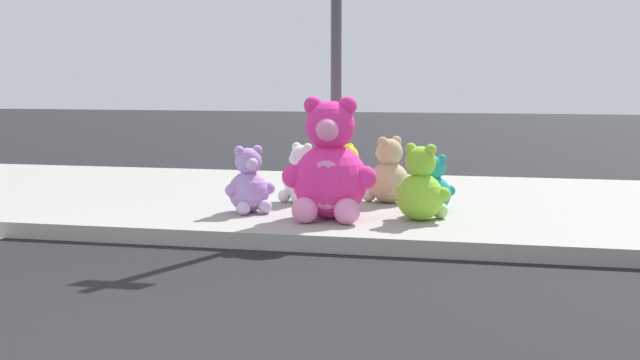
# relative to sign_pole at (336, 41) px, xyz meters

# --- Properties ---
(sidewalk) EXTENTS (28.00, 4.40, 0.15)m
(sidewalk) POSITION_rel_sign_pole_xyz_m (-1.00, 0.80, -1.77)
(sidewalk) COLOR #9E9B93
(sidewalk) RESTS_ON ground_plane
(sign_pole) EXTENTS (0.56, 0.11, 3.20)m
(sign_pole) POSITION_rel_sign_pole_xyz_m (0.00, 0.00, 0.00)
(sign_pole) COLOR #4C4C51
(sign_pole) RESTS_ON sidewalk
(plush_pink_large) EXTENTS (0.90, 0.79, 1.16)m
(plush_pink_large) POSITION_rel_sign_pole_xyz_m (0.05, -0.58, -1.23)
(plush_pink_large) COLOR #F22D93
(plush_pink_large) RESTS_ON sidewalk
(plush_lavender) EXTENTS (0.47, 0.48, 0.67)m
(plush_lavender) POSITION_rel_sign_pole_xyz_m (-0.81, -0.39, -1.43)
(plush_lavender) COLOR #B28CD8
(plush_lavender) RESTS_ON sidewalk
(plush_white) EXTENTS (0.45, 0.46, 0.64)m
(plush_white) POSITION_rel_sign_pole_xyz_m (-0.45, 0.35, -1.44)
(plush_white) COLOR white
(plush_white) RESTS_ON sidewalk
(plush_tan) EXTENTS (0.52, 0.51, 0.72)m
(plush_tan) POSITION_rel_sign_pole_xyz_m (0.47, 0.52, -1.41)
(plush_tan) COLOR tan
(plush_tan) RESTS_ON sidewalk
(plush_teal) EXTENTS (0.44, 0.40, 0.58)m
(plush_teal) POSITION_rel_sign_pole_xyz_m (0.99, 0.10, -1.47)
(plush_teal) COLOR teal
(plush_teal) RESTS_ON sidewalk
(plush_yellow) EXTENTS (0.40, 0.45, 0.58)m
(plush_yellow) POSITION_rel_sign_pole_xyz_m (-0.07, 1.02, -1.46)
(plush_yellow) COLOR yellow
(plush_yellow) RESTS_ON sidewalk
(plush_lime) EXTENTS (0.53, 0.52, 0.73)m
(plush_lime) POSITION_rel_sign_pole_xyz_m (0.91, -0.45, -1.41)
(plush_lime) COLOR #8CD133
(plush_lime) RESTS_ON sidewalk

